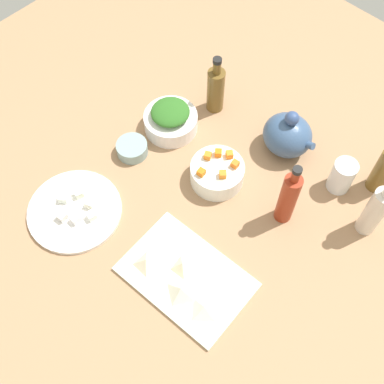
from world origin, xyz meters
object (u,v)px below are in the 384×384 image
bowl_greens (171,122)px  bowl_carrots (218,174)px  cutting_board (186,277)px  bowl_small_side (132,149)px  teapot (288,135)px  bottle_0 (375,210)px  plate_tofu (75,211)px  bottle_1 (288,198)px  bottle_2 (216,89)px  drinking_glass_0 (342,176)px  bottle_3 (384,169)px

bowl_greens → bowl_carrots: (21.85, -3.94, 0.34)cm
cutting_board → bowl_small_side: bearing=156.1°
teapot → bottle_0: (30.55, -5.57, 3.02)cm
plate_tofu → bottle_1: 54.97cm
bottle_0 → bottle_2: size_ratio=1.12×
drinking_glass_0 → teapot: bearing=179.5°
bottle_0 → bottle_3: 13.56cm
bottle_0 → teapot: bearing=169.7°
cutting_board → bottle_0: size_ratio=1.40×
bowl_greens → bowl_small_side: bearing=-97.0°
bowl_carrots → teapot: bearing=73.2°
bottle_1 → drinking_glass_0: bearing=73.6°
cutting_board → bottle_2: size_ratio=1.57×
plate_tofu → teapot: 60.76cm
bowl_greens → bottle_0: (58.76, 11.58, 6.27)cm
plate_tofu → bottle_3: (52.30, 61.20, 7.29)cm
bowl_carrots → drinking_glass_0: 32.40cm
bottle_0 → drinking_glass_0: bottle_0 is taller
bottle_3 → bottle_2: bearing=-169.1°
plate_tofu → teapot: size_ratio=1.59×
bowl_carrots → teapot: (6.36, 21.10, 2.91)cm
plate_tofu → bowl_carrots: size_ratio=1.71×
bottle_1 → bottle_2: 40.42cm
teapot → bottle_3: (25.46, 6.95, 1.98)cm
bottle_1 → bowl_small_side: bearing=-162.8°
bowl_greens → bottle_2: (3.86, 14.56, 5.16)cm
cutting_board → bowl_greens: size_ratio=1.99×
bowl_greens → bottle_1: bearing=-0.6°
bottle_0 → bottle_2: (-54.91, 2.98, -1.10)cm
bottle_0 → bottle_1: bearing=-145.4°
bowl_greens → drinking_glass_0: drinking_glass_0 is taller
bottle_0 → bottle_1: 21.13cm
cutting_board → bottle_3: 57.71cm
bottle_1 → bottle_2: bottle_1 is taller
cutting_board → bowl_greens: (-35.06, 30.01, 2.16)cm
bottle_2 → bottle_3: size_ratio=0.98×
bottle_3 → cutting_board: bearing=-109.0°
bowl_carrots → drinking_glass_0: bearing=40.4°
teapot → bottle_3: size_ratio=0.79×
teapot → drinking_glass_0: bearing=-0.5°
bowl_greens → bottle_3: size_ratio=0.78×
bowl_carrots → bowl_greens: bearing=169.8°
bottle_2 → drinking_glass_0: bottle_2 is taller
bottle_3 → bottle_1: bearing=-116.7°
cutting_board → bottle_2: bearing=125.0°
cutting_board → plate_tofu: size_ratio=1.24×
cutting_board → drinking_glass_0: drinking_glass_0 is taller
bottle_3 → drinking_glass_0: bearing=-135.4°
bottle_1 → bottle_3: bearing=63.3°
bowl_small_side → bottle_2: size_ratio=0.45×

